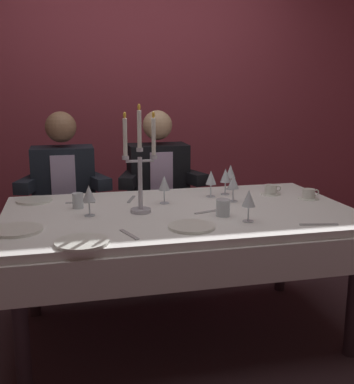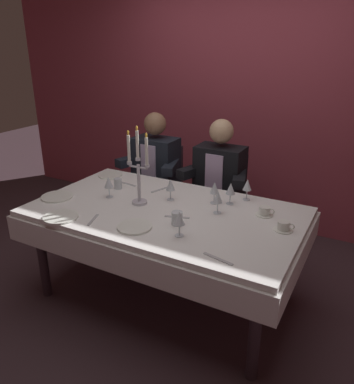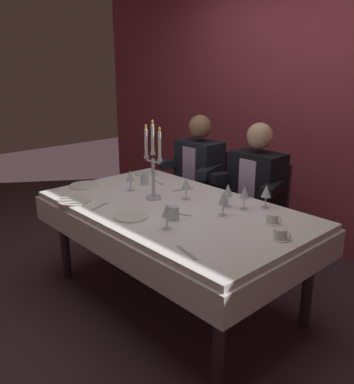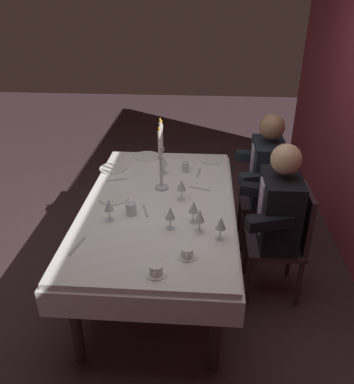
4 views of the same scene
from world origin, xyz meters
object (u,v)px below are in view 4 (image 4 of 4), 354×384
Objects in this scene: wine_glass_3 at (170,214)px; dining_table at (159,215)px; candelabra at (161,161)px; coffee_cup_0 at (187,253)px; dinner_plate_2 at (113,168)px; coffee_cup_1 at (156,270)px; wine_glass_1 at (182,185)px; wine_glass_6 at (221,224)px; wine_glass_5 at (109,206)px; dinner_plate_1 at (210,160)px; water_tumbler_0 at (185,167)px; seated_diner_0 at (268,171)px; wine_glass_0 at (200,216)px; water_tumbler_1 at (131,209)px; dinner_plate_0 at (114,198)px; wine_glass_4 at (164,161)px; dinner_plate_3 at (146,156)px; seated_diner_1 at (280,210)px; wine_glass_2 at (194,207)px.

dining_table is at bearing -161.17° from wine_glass_3.
coffee_cup_0 is at bearing 15.67° from candelabra.
dinner_plate_2 is 1.79× the size of coffee_cup_1.
wine_glass_1 and wine_glass_6 have the same top height.
coffee_cup_1 is (1.04, 0.08, -0.21)m from candelabra.
wine_glass_5 is (0.33, -0.47, -0.00)m from wine_glass_1.
candelabra reaches higher than dinner_plate_1.
seated_diner_0 reaches higher than water_tumbler_0.
candelabra is 0.92m from coffee_cup_0.
wine_glass_0 is 1.85× the size of water_tumbler_1.
dinner_plate_2 is at bearing -169.14° from wine_glass_5.
dinner_plate_0 is 0.52m from wine_glass_1.
wine_glass_1 is at bearing 92.85° from dinner_plate_0.
wine_glass_5 is at bearing -31.56° from candelabra.
wine_glass_4 reaches higher than dining_table.
dining_table is 0.59m from water_tumbler_0.
candelabra reaches higher than wine_glass_6.
water_tumbler_1 is (1.03, 0.04, 0.04)m from dinner_plate_3.
wine_glass_5 is 0.13× the size of seated_diner_0.
dinner_plate_2 is 1.39m from coffee_cup_0.
coffee_cup_0 is at bearing 41.05° from dinner_plate_0.
wine_glass_5 is (0.30, 0.04, 0.11)m from dinner_plate_0.
dinner_plate_1 is 1.25m from wine_glass_6.
seated_diner_1 is (0.05, 0.89, 0.11)m from dining_table.
candelabra is 0.26m from wine_glass_1.
wine_glass_1 is at bearing 51.81° from dinner_plate_2.
seated_diner_1 reaches higher than coffee_cup_0.
wine_glass_3 is 0.90m from water_tumbler_0.
dinner_plate_0 and dinner_plate_1 have the same top height.
coffee_cup_0 is at bearing -26.86° from seated_diner_0.
dinner_plate_2 is 0.19× the size of seated_diner_1.
wine_glass_4 is (-0.27, -0.01, -0.12)m from candelabra.
water_tumbler_0 is 0.65× the size of coffee_cup_0.
dinner_plate_0 is at bearing -87.15° from wine_glass_1.
coffee_cup_0 is at bearing 20.71° from dining_table.
wine_glass_0 is at bearing 84.69° from wine_glass_3.
wine_glass_6 reaches higher than dinner_plate_0.
dining_table is 0.44m from wine_glass_2.
wine_glass_6 is 1.24× the size of coffee_cup_0.
coffee_cup_0 is at bearing -45.21° from wine_glass_6.
wine_glass_3 is at bearing -38.37° from seated_diner_0.
seated_diner_1 is (-0.77, 0.81, -0.03)m from coffee_cup_1.
wine_glass_3 is at bearing -106.87° from wine_glass_6.
dinner_plate_1 is 0.17× the size of seated_diner_0.
water_tumbler_0 is (0.01, 0.63, 0.04)m from dinner_plate_2.
dining_table is 0.29m from wine_glass_1.
wine_glass_2 reaches higher than dinner_plate_3.
dining_table is 0.54m from wine_glass_4.
dining_table is at bearing 137.89° from water_tumbler_1.
wine_glass_6 is at bearing 43.04° from wine_glass_2.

